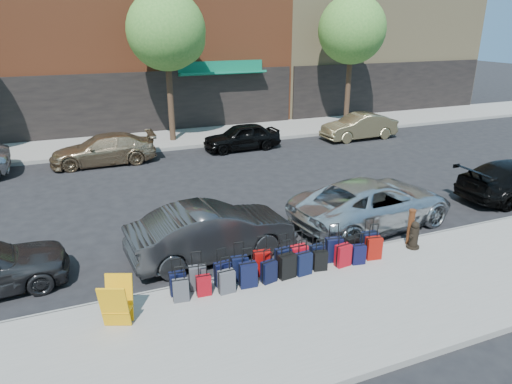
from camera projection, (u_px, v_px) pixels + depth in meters
name	position (u px, v px, depth m)	size (l,w,h in m)	color
ground	(220.00, 208.00, 15.37)	(120.00, 120.00, 0.00)	black
sidewalk_near	(314.00, 312.00, 9.70)	(60.00, 4.00, 0.15)	gray
sidewalk_far	(162.00, 140.00, 24.03)	(60.00, 4.00, 0.15)	gray
curb_near	(275.00, 268.00, 11.46)	(60.00, 0.08, 0.15)	gray
curb_far	(170.00, 149.00, 22.28)	(60.00, 0.08, 0.15)	gray
tree_center	(169.00, 33.00, 21.97)	(3.80, 3.80, 7.27)	black
tree_right	(354.00, 32.00, 25.68)	(3.80, 3.80, 7.27)	black
suitcase_front_0	(178.00, 283.00, 10.13)	(0.37, 0.22, 0.88)	black
suitcase_front_1	(198.00, 278.00, 10.33)	(0.41, 0.26, 0.93)	#3C3C41
suitcase_front_2	(223.00, 274.00, 10.50)	(0.39, 0.23, 0.91)	black
suitcase_front_3	(240.00, 268.00, 10.71)	(0.42, 0.26, 0.95)	black
suitcase_front_4	(262.00, 263.00, 10.92)	(0.44, 0.28, 1.00)	maroon
suitcase_front_5	(284.00, 260.00, 11.06)	(0.42, 0.25, 0.99)	black
suitcase_front_6	(298.00, 257.00, 11.16)	(0.43, 0.25, 1.01)	#B40B17
suitcase_front_7	(317.00, 255.00, 11.39)	(0.37, 0.23, 0.87)	black
suitcase_front_8	(334.00, 250.00, 11.55)	(0.45, 0.30, 1.01)	black
suitcase_front_9	(351.00, 247.00, 11.80)	(0.38, 0.24, 0.87)	black
suitcase_front_10	(369.00, 243.00, 11.90)	(0.43, 0.25, 1.00)	black
suitcase_back_0	(181.00, 290.00, 9.91)	(0.36, 0.24, 0.82)	#3F4045
suitcase_back_1	(204.00, 285.00, 10.12)	(0.33, 0.21, 0.77)	maroon
suitcase_back_2	(227.00, 282.00, 10.21)	(0.37, 0.23, 0.87)	#424348
suitcase_back_3	(248.00, 275.00, 10.44)	(0.42, 0.26, 0.95)	black
suitcase_back_4	(269.00, 272.00, 10.63)	(0.39, 0.27, 0.85)	black
suitcase_back_5	(287.00, 266.00, 10.80)	(0.43, 0.28, 0.96)	black
suitcase_back_6	(303.00, 263.00, 10.95)	(0.40, 0.25, 0.91)	black
suitcase_back_7	(320.00, 260.00, 11.16)	(0.37, 0.25, 0.81)	black
suitcase_back_8	(343.00, 255.00, 11.34)	(0.41, 0.26, 0.91)	maroon
suitcase_back_9	(358.00, 254.00, 11.45)	(0.37, 0.25, 0.81)	black
suitcase_back_10	(373.00, 248.00, 11.68)	(0.43, 0.29, 0.94)	maroon
fire_hydrant	(414.00, 236.00, 12.22)	(0.39, 0.35, 0.77)	black
bollard	(411.00, 227.00, 12.34)	(0.19, 0.19, 1.03)	#38190C
display_rack	(117.00, 303.00, 9.07)	(0.73, 0.76, 0.98)	#E59E0C
car_near_1	(212.00, 232.00, 11.96)	(1.53, 4.38, 1.44)	#333335
car_near_2	(373.00, 203.00, 13.86)	(2.41, 5.22, 1.45)	silver
car_far_1	(103.00, 149.00, 20.00)	(1.82, 4.48, 1.30)	#9D8360
car_far_2	(242.00, 137.00, 22.29)	(1.52, 3.77, 1.28)	black
car_far_3	(359.00, 126.00, 24.33)	(1.43, 4.10, 1.35)	#93845A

